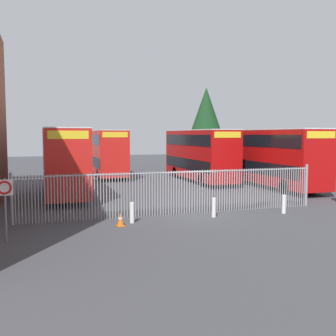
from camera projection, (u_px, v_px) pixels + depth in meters
ground_plane at (151, 192)px, 27.80m from camera, size 100.00×100.00×0.00m
palisade_fence at (176, 191)px, 19.86m from camera, size 15.59×0.14×2.35m
double_decker_bus_near_gate at (272, 156)px, 29.88m from camera, size 2.54×10.81×4.42m
double_decker_bus_behind_fence_left at (63, 159)px, 26.15m from camera, size 2.54×10.81×4.42m
double_decker_bus_behind_fence_right at (199, 153)px, 33.93m from camera, size 2.54×10.81×4.42m
double_decker_bus_far_back at (105, 151)px, 38.09m from camera, size 2.54×10.81×4.42m
bollard_near_left at (132, 213)px, 17.97m from camera, size 0.20×0.20×0.95m
bollard_center_front at (214, 207)px, 19.23m from camera, size 0.20×0.20×0.95m
bollard_near_right at (284, 204)px, 20.16m from camera, size 0.20×0.20×0.95m
traffic_cone_by_gate at (120, 220)px, 17.36m from camera, size 0.34×0.34×0.59m
speed_limit_sign_post at (5, 195)px, 14.71m from camera, size 0.60×0.14×2.40m
tree_tall_back at (206, 115)px, 49.11m from camera, size 4.79×4.79×9.82m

